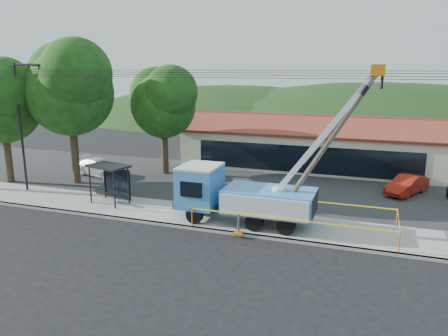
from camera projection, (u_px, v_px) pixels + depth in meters
ground at (173, 243)px, 22.24m from camera, size 120.00×120.00×0.00m
curb at (190, 228)px, 24.16m from camera, size 60.00×0.25×0.15m
sidewalk at (203, 217)px, 25.90m from camera, size 60.00×4.00×0.15m
parking_lot at (242, 184)px, 33.26m from camera, size 60.00×12.00×0.10m
strip_mall at (311, 146)px, 38.89m from camera, size 22.50×8.53×4.67m
streetlight at (22, 118)px, 30.08m from camera, size 2.13×0.22×9.00m
tree_west_near at (70, 84)px, 31.75m from camera, size 7.56×6.72×10.80m
tree_west_far at (1, 97)px, 32.21m from camera, size 6.84×6.08×9.48m
tree_lot at (163, 99)px, 35.04m from camera, size 6.30×5.60×8.94m
hill_west at (232, 117)px, 77.62m from camera, size 78.40×56.00×28.00m
hill_center at (381, 123)px, 69.56m from camera, size 89.60×64.00×32.00m
utility_truck at (241, 194)px, 24.49m from camera, size 10.79×4.17×8.72m
leaning_pole at (325, 146)px, 22.36m from camera, size 5.30×1.65×8.61m
bus_shelter at (111, 175)px, 27.95m from camera, size 2.92×2.19×2.52m
caution_tape at (294, 213)px, 24.01m from camera, size 10.78×3.59×1.04m
car_silver at (190, 180)px, 34.64m from camera, size 3.33×4.36×1.39m
car_red at (406, 195)px, 30.47m from camera, size 3.16×4.19×1.32m
car_white at (101, 177)px, 35.60m from camera, size 5.20×3.23×1.41m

